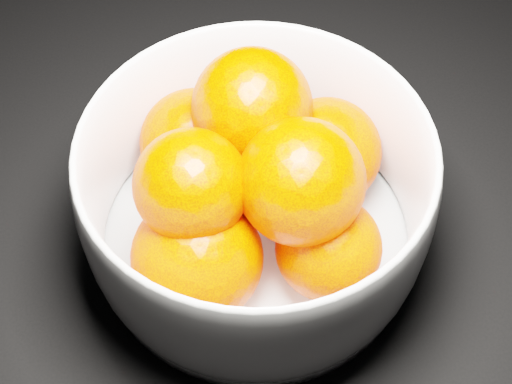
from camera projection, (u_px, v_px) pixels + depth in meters
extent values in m
cube|color=black|center=(305.00, 301.00, 0.52)|extent=(3.00, 3.00, 0.00)
cylinder|color=silver|center=(256.00, 238.00, 0.54)|extent=(0.23, 0.23, 0.01)
sphere|color=#F03400|center=(326.00, 152.00, 0.53)|extent=(0.08, 0.08, 0.08)
sphere|color=#F03400|center=(195.00, 143.00, 0.54)|extent=(0.08, 0.08, 0.08)
sphere|color=#F03400|center=(197.00, 258.00, 0.48)|extent=(0.09, 0.09, 0.09)
sphere|color=#F03400|center=(328.00, 248.00, 0.48)|extent=(0.07, 0.07, 0.07)
sphere|color=#F03400|center=(252.00, 108.00, 0.49)|extent=(0.08, 0.08, 0.08)
sphere|color=#F03400|center=(191.00, 186.00, 0.45)|extent=(0.08, 0.08, 0.08)
sphere|color=#F03400|center=(301.00, 182.00, 0.46)|extent=(0.08, 0.08, 0.08)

